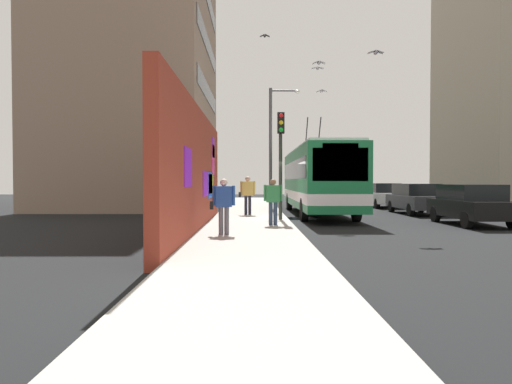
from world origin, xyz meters
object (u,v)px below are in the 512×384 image
object	(u,v)px
parked_car_dark_gray	(416,198)
pedestrian_near_wall	(223,202)
parked_car_black	(471,204)
traffic_light	(281,148)
street_lamp	(274,140)
pedestrian_at_curb	(273,198)
parked_car_white	(383,195)
city_bus	(317,178)
pedestrian_midblock	(248,192)

from	to	relation	value
parked_car_dark_gray	pedestrian_near_wall	xyz separation A→B (m)	(-10.28, 9.33, 0.26)
parked_car_black	traffic_light	bearing A→B (deg)	84.19
traffic_light	street_lamp	size ratio (longest dim) A/B	0.63
pedestrian_at_curb	parked_car_dark_gray	bearing A→B (deg)	-46.28
pedestrian_near_wall	parked_car_white	bearing A→B (deg)	-29.93
parked_car_black	parked_car_white	bearing A→B (deg)	0.00
street_lamp	parked_car_white	bearing A→B (deg)	-66.40
pedestrian_at_curb	traffic_light	bearing A→B (deg)	-10.33
parked_car_black	city_bus	bearing A→B (deg)	43.41
parked_car_black	parked_car_dark_gray	distance (m)	5.94
parked_car_black	pedestrian_midblock	xyz separation A→B (m)	(3.63, 8.72, 0.37)
pedestrian_at_curb	pedestrian_midblock	xyz separation A→B (m)	(5.10, 0.96, 0.10)
parked_car_black	traffic_light	world-z (taller)	traffic_light
city_bus	street_lamp	xyz separation A→B (m)	(3.20, 2.06, 2.24)
parked_car_dark_gray	pedestrian_near_wall	distance (m)	13.88
parked_car_white	pedestrian_at_curb	bearing A→B (deg)	149.83
pedestrian_near_wall	pedestrian_midblock	bearing A→B (deg)	-4.39
parked_car_white	pedestrian_near_wall	distance (m)	18.70
parked_car_black	traffic_light	xyz separation A→B (m)	(0.75, 7.35, 2.22)
parked_car_white	pedestrian_near_wall	world-z (taller)	pedestrian_near_wall
parked_car_black	street_lamp	distance (m)	11.79
parked_car_dark_gray	pedestrian_midblock	world-z (taller)	pedestrian_midblock
parked_car_black	parked_car_dark_gray	size ratio (longest dim) A/B	0.92
pedestrian_midblock	street_lamp	bearing A→B (deg)	-16.00
traffic_light	city_bus	bearing A→B (deg)	-24.35
traffic_light	street_lamp	world-z (taller)	street_lamp
pedestrian_midblock	street_lamp	xyz separation A→B (m)	(5.07, -1.45, 2.90)
parked_car_black	pedestrian_at_curb	distance (m)	7.90
parked_car_white	street_lamp	distance (m)	8.57
pedestrian_midblock	parked_car_white	bearing A→B (deg)	-46.61
parked_car_black	pedestrian_near_wall	distance (m)	10.29
pedestrian_midblock	pedestrian_at_curb	bearing A→B (deg)	-169.32
pedestrian_at_curb	traffic_light	world-z (taller)	traffic_light
parked_car_white	pedestrian_near_wall	xyz separation A→B (m)	(-16.20, 9.33, 0.27)
city_bus	traffic_light	xyz separation A→B (m)	(-4.75, 2.15, 1.19)
parked_car_dark_gray	traffic_light	bearing A→B (deg)	125.25
city_bus	parked_car_dark_gray	xyz separation A→B (m)	(0.44, -5.20, -1.03)
parked_car_dark_gray	pedestrian_midblock	size ratio (longest dim) A/B	2.61
city_bus	parked_car_white	world-z (taller)	city_bus
parked_car_dark_gray	street_lamp	size ratio (longest dim) A/B	0.67
parked_car_white	pedestrian_at_curb	distance (m)	15.43
pedestrian_near_wall	pedestrian_midblock	size ratio (longest dim) A/B	0.91
parked_car_black	pedestrian_near_wall	xyz separation A→B (m)	(-4.33, 9.33, 0.27)
pedestrian_at_curb	city_bus	bearing A→B (deg)	-20.13
city_bus	pedestrian_near_wall	size ratio (longest dim) A/B	7.51
pedestrian_near_wall	pedestrian_at_curb	xyz separation A→B (m)	(2.86, -1.57, 0.01)
city_bus	traffic_light	size ratio (longest dim) A/B	2.82
pedestrian_near_wall	traffic_light	bearing A→B (deg)	-21.27
pedestrian_midblock	street_lamp	size ratio (longest dim) A/B	0.26
street_lamp	pedestrian_midblock	bearing A→B (deg)	164.00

